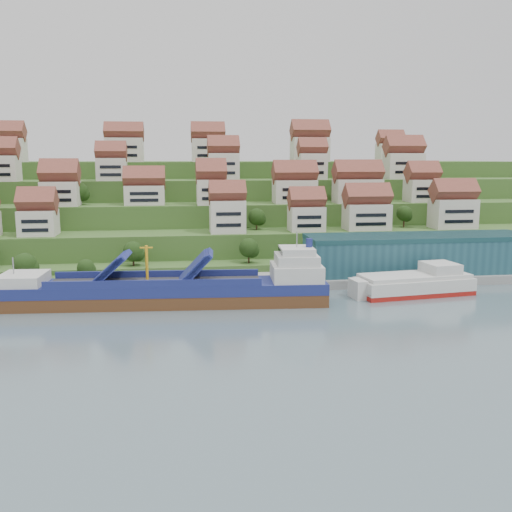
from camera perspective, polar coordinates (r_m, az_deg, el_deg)
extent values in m
plane|color=slate|center=(131.02, -2.47, -4.56)|extent=(300.00, 300.00, 0.00)
cube|color=gray|center=(148.29, 4.69, -2.45)|extent=(180.00, 14.00, 2.20)
cube|color=#2D4C1E|center=(214.89, -4.67, 1.60)|extent=(260.00, 128.00, 4.00)
cube|color=#2D4C1E|center=(219.38, -4.76, 2.69)|extent=(260.00, 118.00, 11.00)
cube|color=#2D4C1E|center=(226.92, -4.88, 3.81)|extent=(260.00, 102.00, 18.00)
cube|color=#2D4C1E|center=(234.54, -5.00, 4.86)|extent=(260.00, 86.00, 25.00)
cube|color=#2D4C1E|center=(243.27, -5.12, 5.74)|extent=(260.00, 68.00, 31.00)
cube|color=beige|center=(171.02, -20.92, 3.12)|extent=(9.92, 8.57, 7.05)
cube|color=beige|center=(165.61, -2.87, 3.96)|extent=(10.09, 7.62, 9.38)
cube|color=beige|center=(170.05, 5.06, 3.73)|extent=(10.13, 7.73, 7.26)
cube|color=beige|center=(175.78, 11.00, 3.87)|extent=(13.21, 8.26, 7.77)
cube|color=beige|center=(186.62, 19.08, 4.03)|extent=(13.03, 8.31, 8.94)
cube|color=beige|center=(184.41, -18.94, 5.91)|extent=(10.93, 8.98, 7.40)
cube|color=beige|center=(182.36, -11.06, 6.00)|extent=(12.24, 7.90, 5.99)
cube|color=beige|center=(179.78, -4.49, 6.39)|extent=(9.00, 8.56, 7.82)
cube|color=beige|center=(185.89, 3.87, 6.44)|extent=(13.51, 8.36, 7.40)
cube|color=beige|center=(189.44, 10.10, 6.41)|extent=(15.03, 8.18, 7.64)
cube|color=beige|center=(198.76, 16.25, 6.29)|extent=(10.21, 8.04, 7.37)
cube|color=beige|center=(202.25, -24.08, 7.99)|extent=(10.44, 7.86, 8.18)
cube|color=beige|center=(196.18, -14.23, 8.39)|extent=(9.56, 7.30, 7.42)
cube|color=beige|center=(196.05, -3.28, 8.91)|extent=(10.22, 7.79, 9.03)
cube|color=beige|center=(201.76, 5.62, 8.89)|extent=(9.53, 7.14, 8.97)
cube|color=beige|center=(214.24, 14.52, 8.70)|extent=(13.19, 8.47, 9.09)
cube|color=beige|center=(222.73, -23.60, 9.67)|extent=(12.01, 8.03, 8.26)
cube|color=beige|center=(214.69, -13.00, 10.29)|extent=(13.31, 7.51, 8.56)
cube|color=beige|center=(214.50, -4.81, 10.48)|extent=(11.83, 8.15, 8.38)
cube|color=beige|center=(220.31, 5.40, 10.54)|extent=(13.71, 8.73, 9.06)
cube|color=beige|center=(232.60, 13.26, 10.02)|extent=(9.92, 7.05, 6.93)
ellipsoid|color=#203D14|center=(155.60, -0.74, 0.83)|extent=(5.29, 5.29, 5.29)
ellipsoid|color=#203D14|center=(155.08, -12.19, 0.46)|extent=(5.38, 5.38, 5.38)
ellipsoid|color=#203D14|center=(184.33, 14.60, 4.14)|extent=(4.80, 4.80, 4.80)
ellipsoid|color=#203D14|center=(172.60, 0.06, 3.94)|extent=(5.12, 5.12, 5.12)
ellipsoid|color=#203D14|center=(194.11, 8.35, 7.22)|extent=(4.33, 4.33, 4.33)
ellipsoid|color=#203D14|center=(190.04, -19.74, 5.95)|extent=(4.80, 4.80, 4.80)
ellipsoid|color=#203D14|center=(187.11, -17.32, 6.17)|extent=(5.89, 5.89, 5.89)
ellipsoid|color=#203D14|center=(200.47, -2.67, 9.06)|extent=(6.43, 6.43, 6.43)
ellipsoid|color=#203D14|center=(207.25, 4.63, 9.20)|extent=(5.08, 5.08, 5.08)
ellipsoid|color=#203D14|center=(152.45, -22.12, -0.81)|extent=(5.85, 5.85, 5.85)
ellipsoid|color=#203D14|center=(149.71, -16.66, -1.13)|extent=(4.38, 4.38, 4.38)
cube|color=#214D59|center=(159.00, 15.89, 0.27)|extent=(60.00, 15.00, 10.00)
cylinder|color=gray|center=(142.07, 4.37, -0.89)|extent=(0.16, 0.16, 8.00)
cube|color=maroon|center=(141.58, 4.63, 0.55)|extent=(1.20, 0.05, 0.80)
cube|color=#543119|center=(129.49, -9.11, -4.39)|extent=(72.91, 15.91, 4.64)
cube|color=navy|center=(128.79, -9.15, -3.10)|extent=(72.92, 16.02, 2.41)
cube|color=silver|center=(134.54, -22.28, -2.16)|extent=(9.95, 11.16, 2.41)
cube|color=#262628|center=(128.71, -9.99, -2.59)|extent=(46.89, 12.52, 0.28)
cube|color=navy|center=(129.54, -14.52, -1.25)|extent=(7.61, 10.68, 6.41)
cube|color=navy|center=(127.48, -6.29, -1.17)|extent=(7.26, 10.65, 6.78)
cylinder|color=gold|center=(128.12, -10.86, -0.81)|extent=(0.69, 0.69, 8.35)
cube|color=silver|center=(128.94, 4.07, -1.64)|extent=(11.81, 11.29, 3.71)
cube|color=silver|center=(128.39, 4.09, -0.34)|extent=(9.88, 10.05, 2.32)
cube|color=silver|center=(128.06, 4.10, 0.52)|extent=(7.96, 8.82, 1.67)
cylinder|color=navy|center=(128.22, 5.34, 1.31)|extent=(1.58, 1.58, 2.04)
cube|color=maroon|center=(142.78, 15.50, -3.48)|extent=(28.68, 13.61, 2.39)
cube|color=silver|center=(142.34, 15.53, -2.69)|extent=(28.70, 13.71, 2.94)
cube|color=silver|center=(141.97, 15.57, -1.96)|extent=(27.18, 12.43, 1.10)
cube|color=silver|center=(145.30, 17.94, -1.19)|extent=(8.35, 8.98, 2.76)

